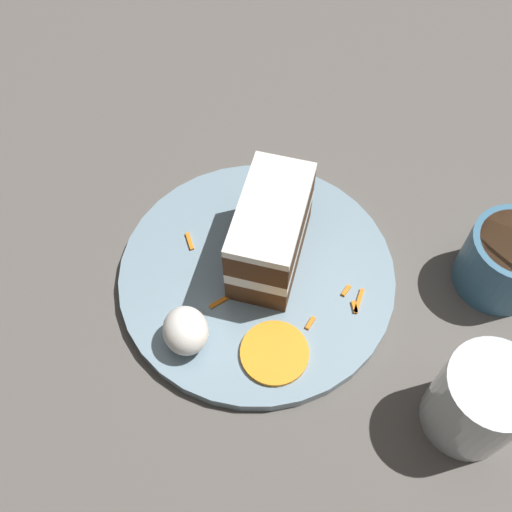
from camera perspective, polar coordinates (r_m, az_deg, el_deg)
The scene contains 9 objects.
ground_plane at distance 0.67m, azimuth -1.23°, elevation 0.14°, with size 6.00×6.00×0.00m, color black.
dining_table at distance 0.66m, azimuth -1.25°, elevation 0.98°, with size 1.38×1.08×0.04m, color #56514C.
plate at distance 0.61m, azimuth 0.00°, elevation -1.85°, with size 0.28×0.28×0.01m, color gray.
cake_slice at distance 0.58m, azimuth 1.40°, elevation 2.30°, with size 0.13×0.11×0.09m.
cream_dollop at distance 0.55m, azimuth -6.71°, elevation -7.08°, with size 0.05×0.04×0.04m, color white.
orange_garnish at distance 0.56m, azimuth 1.77°, elevation -9.20°, with size 0.06×0.06×0.00m, color orange.
carrot_shreds_scatter at distance 0.60m, azimuth 2.72°, elevation -2.30°, with size 0.17×0.15×0.00m.
drinking_glass at distance 0.55m, azimuth 20.24°, elevation -13.08°, with size 0.08×0.08×0.09m.
coffee_mug at distance 0.63m, azimuth 22.80°, elevation -0.32°, with size 0.09×0.09×0.07m.
Camera 1 is at (0.34, -0.09, 0.57)m, focal length 42.00 mm.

